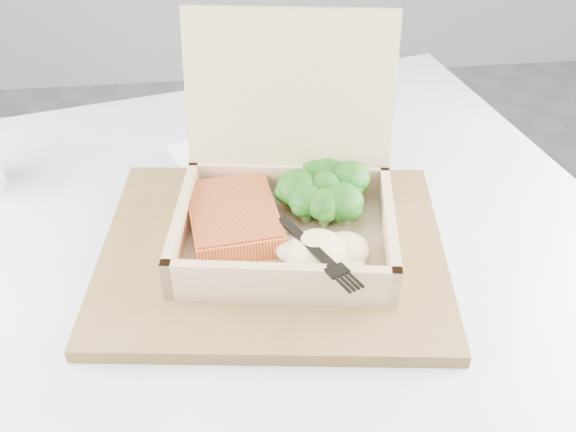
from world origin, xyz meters
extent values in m
cube|color=silver|center=(-0.34, 0.03, 0.74)|extent=(1.04, 1.04, 0.03)
cube|color=brown|center=(-0.31, 0.07, 0.77)|extent=(0.39, 0.33, 0.02)
cube|color=tan|center=(-0.30, 0.08, 0.78)|extent=(0.25, 0.21, 0.01)
cube|color=tan|center=(-0.40, 0.09, 0.80)|extent=(0.04, 0.17, 0.05)
cube|color=tan|center=(-0.19, 0.06, 0.80)|extent=(0.04, 0.17, 0.05)
cube|color=tan|center=(-0.31, -0.01, 0.80)|extent=(0.22, 0.05, 0.05)
cube|color=tan|center=(-0.28, 0.16, 0.80)|extent=(0.22, 0.05, 0.05)
cube|color=tan|center=(-0.28, 0.18, 0.90)|extent=(0.23, 0.08, 0.17)
cube|color=orange|center=(-0.35, 0.10, 0.80)|extent=(0.10, 0.13, 0.02)
ellipsoid|color=beige|center=(-0.27, 0.03, 0.80)|extent=(0.10, 0.08, 0.03)
cube|color=black|center=(-0.30, 0.08, 0.81)|extent=(0.05, 0.09, 0.01)
cube|color=black|center=(-0.27, 0.01, 0.81)|extent=(0.03, 0.05, 0.01)
cube|color=white|center=(-0.38, 0.26, 0.76)|extent=(0.11, 0.14, 0.00)
camera|label=1|loc=(-0.35, -0.43, 1.23)|focal=40.00mm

